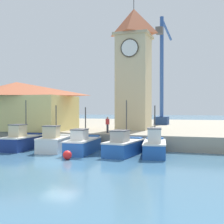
{
  "coord_description": "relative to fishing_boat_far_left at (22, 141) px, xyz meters",
  "views": [
    {
      "loc": [
        10.83,
        -20.4,
        3.92
      ],
      "look_at": [
        0.81,
        9.45,
        3.5
      ],
      "focal_mm": 50.0,
      "sensor_mm": 36.0,
      "label": 1
    }
  ],
  "objects": [
    {
      "name": "fishing_boat_center",
      "position": [
        12.45,
        0.16,
        -0.05
      ],
      "size": [
        2.53,
        4.86,
        4.11
      ],
      "color": "#2356A8",
      "rests_on": "ground"
    },
    {
      "name": "port_crane_near",
      "position": [
        9.38,
        22.0,
        6.72
      ],
      "size": [
        2.0,
        7.73,
        16.19
      ],
      "color": "navy",
      "rests_on": "quay_wharf"
    },
    {
      "name": "mooring_buoy",
      "position": [
        6.51,
        -3.66,
        -0.48
      ],
      "size": [
        0.69,
        0.69,
        0.69
      ],
      "primitive_type": "sphere",
      "color": "red",
      "rests_on": "ground"
    },
    {
      "name": "dock_worker_near_tower",
      "position": [
        6.76,
        4.8,
        1.42
      ],
      "size": [
        0.34,
        0.22,
        1.62
      ],
      "color": "#33333D",
      "rests_on": "quay_wharf"
    },
    {
      "name": "warehouse_left",
      "position": [
        -4.91,
        6.01,
        3.39
      ],
      "size": [
        13.32,
        7.07,
        5.53
      ],
      "color": "#E5D17A",
      "rests_on": "quay_wharf"
    },
    {
      "name": "ground_plane",
      "position": [
        6.37,
        -4.48,
        -0.83
      ],
      "size": [
        300.0,
        300.0,
        0.0
      ],
      "primitive_type": "plane",
      "color": "teal"
    },
    {
      "name": "fishing_boat_far_left",
      "position": [
        0.0,
        0.0,
        0.0
      ],
      "size": [
        2.05,
        4.72,
        4.64
      ],
      "color": "navy",
      "rests_on": "ground"
    },
    {
      "name": "fishing_boat_left_inner",
      "position": [
        6.23,
        -0.13,
        -0.07
      ],
      "size": [
        2.26,
        5.34,
        3.98
      ],
      "color": "#2356A8",
      "rests_on": "ground"
    },
    {
      "name": "quay_wharf",
      "position": [
        6.37,
        22.98,
        -0.13
      ],
      "size": [
        120.0,
        40.0,
        1.4
      ],
      "primitive_type": "cube",
      "color": "#9E937F",
      "rests_on": "ground"
    },
    {
      "name": "fishing_boat_mid_left",
      "position": [
        9.92,
        -0.17,
        -0.08
      ],
      "size": [
        2.49,
        4.88,
        4.56
      ],
      "color": "#2356A8",
      "rests_on": "ground"
    },
    {
      "name": "fishing_boat_left_outer",
      "position": [
        3.31,
        0.05,
        -0.02
      ],
      "size": [
        2.71,
        4.36,
        4.15
      ],
      "color": "silver",
      "rests_on": "ground"
    },
    {
      "name": "clock_tower",
      "position": [
        7.99,
        10.55,
        7.99
      ],
      "size": [
        4.06,
        4.06,
        15.7
      ],
      "color": "beige",
      "rests_on": "quay_wharf"
    }
  ]
}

